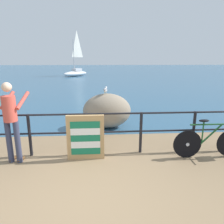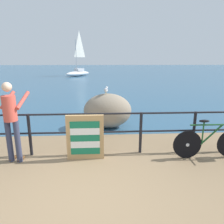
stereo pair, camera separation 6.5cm
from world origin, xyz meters
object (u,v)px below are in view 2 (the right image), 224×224
object	(u,v)px
bicycle	(216,139)
sailboat	(78,71)
folded_deckchair_stack	(85,137)
breakwater_boulder_main	(108,111)
person_at_railing	(11,119)
seagull	(106,90)

from	to	relation	value
bicycle	sailboat	size ratio (longest dim) A/B	0.28
folded_deckchair_stack	sailboat	size ratio (longest dim) A/B	0.17
breakwater_boulder_main	bicycle	bearing A→B (deg)	-44.40
person_at_railing	folded_deckchair_stack	bearing A→B (deg)	-78.03
bicycle	seagull	world-z (taller)	seagull
sailboat	bicycle	bearing A→B (deg)	50.01
bicycle	person_at_railing	size ratio (longest dim) A/B	0.96
bicycle	breakwater_boulder_main	bearing A→B (deg)	135.74
bicycle	folded_deckchair_stack	size ratio (longest dim) A/B	1.63
folded_deckchair_stack	breakwater_boulder_main	bearing A→B (deg)	75.72
person_at_railing	seagull	bearing A→B (deg)	-32.18
bicycle	person_at_railing	bearing A→B (deg)	179.24
breakwater_boulder_main	folded_deckchair_stack	bearing A→B (deg)	-104.28
person_at_railing	seagull	distance (m)	3.09
bicycle	folded_deckchair_stack	world-z (taller)	folded_deckchair_stack
breakwater_boulder_main	seagull	size ratio (longest dim) A/B	4.65
sailboat	person_at_railing	bearing A→B (deg)	39.95
sailboat	breakwater_boulder_main	bearing A→B (deg)	45.50
seagull	sailboat	distance (m)	23.43
breakwater_boulder_main	sailboat	world-z (taller)	sailboat
seagull	sailboat	world-z (taller)	sailboat
person_at_railing	sailboat	xyz separation A→B (m)	(-1.23, 25.42, -0.28)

